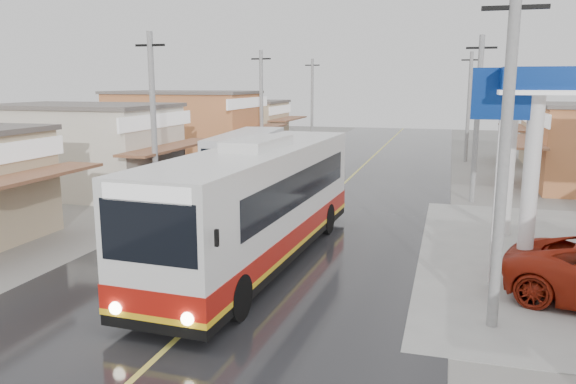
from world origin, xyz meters
name	(u,v)px	position (x,y,z in m)	size (l,w,h in m)	color
ground	(223,296)	(0.00, 0.00, 0.00)	(120.00, 120.00, 0.00)	slate
road	(333,194)	(0.00, 15.00, 0.01)	(12.00, 90.00, 0.02)	black
centre_line	(333,194)	(0.00, 15.00, 0.02)	(0.15, 90.00, 0.01)	#D8CC4C
shopfronts_left	(143,174)	(-13.00, 18.00, 0.00)	(11.00, 44.00, 5.20)	tan
utility_poles_left	(218,184)	(-7.00, 16.00, 0.00)	(1.60, 50.00, 8.00)	gray
utility_poles_right	(472,202)	(7.00, 15.00, 0.00)	(1.60, 36.00, 8.00)	gray
coach_bus	(260,203)	(-0.02, 3.23, 1.96)	(3.47, 13.12, 4.06)	silver
second_bus	(247,159)	(-5.02, 15.57, 1.64)	(3.34, 9.34, 3.04)	silver
cyclist	(204,202)	(-4.45, 8.60, 0.62)	(0.87, 1.82, 1.88)	black
tricycle_near	(165,185)	(-7.35, 10.47, 0.90)	(1.84, 2.17, 1.58)	#26262D
tricycle_far	(169,180)	(-7.54, 11.23, 1.03)	(1.79, 2.51, 1.80)	#26262D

